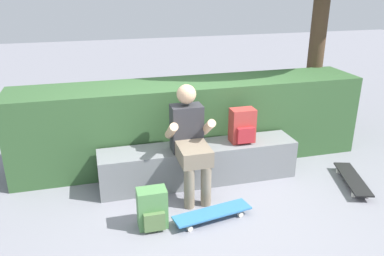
# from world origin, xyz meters

# --- Properties ---
(ground_plane) EXTENTS (24.00, 24.00, 0.00)m
(ground_plane) POSITION_xyz_m (0.00, 0.00, 0.00)
(ground_plane) COLOR gray
(bench_main) EXTENTS (2.30, 0.43, 0.45)m
(bench_main) POSITION_xyz_m (0.00, 0.44, 0.22)
(bench_main) COLOR slate
(bench_main) RESTS_ON ground
(person_skater) EXTENTS (0.49, 0.62, 1.20)m
(person_skater) POSITION_xyz_m (-0.16, 0.23, 0.65)
(person_skater) COLOR #333338
(person_skater) RESTS_ON ground
(skateboard_near_person) EXTENTS (0.82, 0.34, 0.09)m
(skateboard_near_person) POSITION_xyz_m (-0.09, -0.37, 0.07)
(skateboard_near_person) COLOR teal
(skateboard_near_person) RESTS_ON ground
(skateboard_beside_bench) EXTENTS (0.43, 0.82, 0.09)m
(skateboard_beside_bench) POSITION_xyz_m (1.69, -0.12, 0.07)
(skateboard_beside_bench) COLOR black
(skateboard_beside_bench) RESTS_ON ground
(backpack_on_bench) EXTENTS (0.28, 0.23, 0.40)m
(backpack_on_bench) POSITION_xyz_m (0.52, 0.43, 0.64)
(backpack_on_bench) COLOR #B23833
(backpack_on_bench) RESTS_ON bench_main
(backpack_on_ground) EXTENTS (0.28, 0.23, 0.40)m
(backpack_on_ground) POSITION_xyz_m (-0.68, -0.32, 0.19)
(backpack_on_ground) COLOR #51894C
(backpack_on_ground) RESTS_ON ground
(hedge_row) EXTENTS (4.40, 0.74, 1.04)m
(hedge_row) POSITION_xyz_m (0.07, 1.06, 0.52)
(hedge_row) COLOR #345A30
(hedge_row) RESTS_ON ground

